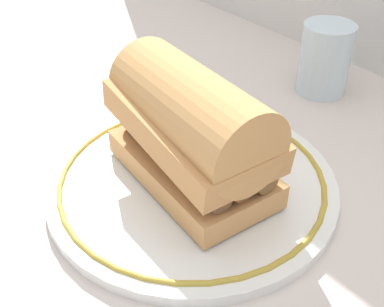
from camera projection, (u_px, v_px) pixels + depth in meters
name	position (u px, v px, depth m)	size (l,w,h in m)	color
ground_plane	(186.00, 196.00, 0.51)	(1.50, 1.50, 0.00)	beige
plate	(192.00, 182.00, 0.51)	(0.30, 0.30, 0.01)	white
sausage_sandwich	(192.00, 129.00, 0.47)	(0.19, 0.11, 0.12)	tan
drinking_glass	(324.00, 63.00, 0.66)	(0.07, 0.07, 0.10)	silver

